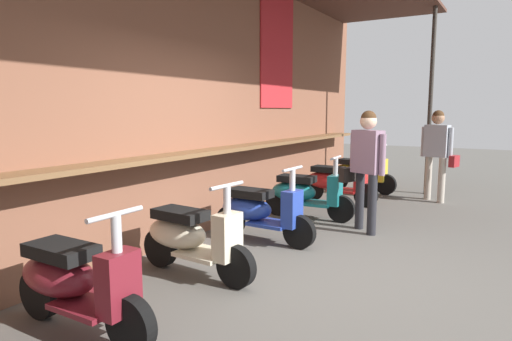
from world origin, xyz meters
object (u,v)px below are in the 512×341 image
Objects in this scene: scooter_maroon at (73,281)px; scooter_red at (334,182)px; scooter_blue at (258,211)px; shopper_passing at (366,159)px; shopper_browsing at (438,147)px; scooter_cream at (189,237)px; scooter_yellow at (358,173)px; scooter_teal at (304,193)px.

scooter_maroon is 5.31m from scooter_red.
scooter_blue is (2.67, -0.00, 0.00)m from scooter_maroon.
shopper_browsing is at bearing -168.90° from shopper_passing.
scooter_cream and scooter_red have the same top height.
shopper_browsing reaches higher than scooter_cream.
scooter_maroon and scooter_yellow have the same top height.
shopper_browsing reaches higher than scooter_teal.
scooter_yellow is at bearing 86.03° from scooter_teal.
shopper_browsing is at bearing 53.70° from scooter_teal.
shopper_browsing is (2.38, -1.51, 0.60)m from scooter_teal.
scooter_red is at bearing -124.72° from shopper_passing.
shopper_passing reaches higher than scooter_cream.
scooter_teal is (4.04, -0.00, 0.00)m from scooter_maroon.
shopper_browsing is (3.76, -1.51, 0.60)m from scooter_blue.
scooter_maroon is at bearing 179.90° from shopper_browsing.
scooter_red is at bearing 139.49° from shopper_browsing.
shopper_passing is (1.12, -1.01, 0.60)m from scooter_blue.
scooter_blue is 1.38m from scooter_teal.
scooter_cream is 3.98m from scooter_red.
scooter_red is at bearing 91.53° from scooter_blue.
scooter_blue is at bearing -93.97° from scooter_teal.
scooter_cream and scooter_teal have the same top height.
scooter_teal is at bearing -88.03° from scooter_red.
shopper_browsing is at bearing 76.85° from scooter_maroon.
scooter_teal is 2.59m from scooter_yellow.
scooter_maroon is 1.00× the size of scooter_teal.
scooter_maroon is 0.86× the size of shopper_browsing.
scooter_cream is (1.33, -0.00, 0.00)m from scooter_maroon.
scooter_teal is 1.20m from shopper_passing.
scooter_blue and scooter_red have the same top height.
scooter_maroon is 3.96m from shopper_passing.
scooter_teal is 2.88m from shopper_browsing.
scooter_yellow is (6.64, -0.00, 0.00)m from scooter_maroon.
scooter_maroon is at bearing -85.42° from scooter_yellow.
scooter_cream is 5.30m from scooter_yellow.
scooter_maroon and scooter_cream have the same top height.
scooter_blue is (1.34, 0.00, 0.00)m from scooter_cream.
shopper_browsing is at bearing 77.58° from scooter_cream.
scooter_blue is 1.62m from shopper_passing.
scooter_maroon is at bearing -85.94° from scooter_cream.
scooter_yellow is at bearing 90.05° from scooter_maroon.
scooter_red is 0.86× the size of shopper_browsing.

